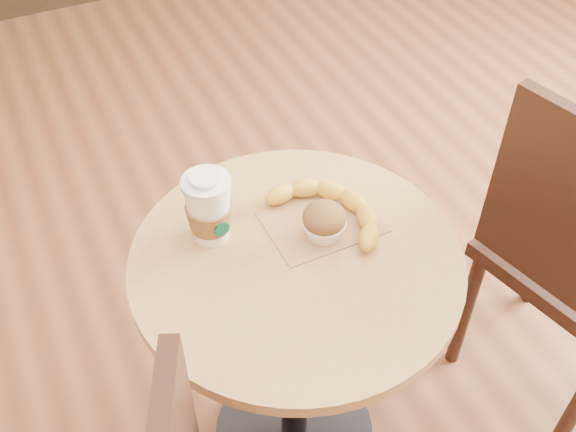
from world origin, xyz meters
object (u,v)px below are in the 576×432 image
object	(u,v)px
cafe_table	(296,321)
banana	(329,213)
coffee_cup	(209,210)
muffin	(324,222)

from	to	relation	value
cafe_table	banana	size ratio (longest dim) A/B	2.75
banana	coffee_cup	bearing A→B (deg)	139.80
muffin	banana	size ratio (longest dim) A/B	0.34
muffin	cafe_table	bearing A→B (deg)	-161.26
banana	cafe_table	bearing A→B (deg)	-174.29
coffee_cup	banana	world-z (taller)	coffee_cup
coffee_cup	banana	distance (m)	0.26
muffin	coffee_cup	bearing A→B (deg)	153.61
cafe_table	muffin	distance (m)	0.28
cafe_table	muffin	bearing A→B (deg)	18.74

